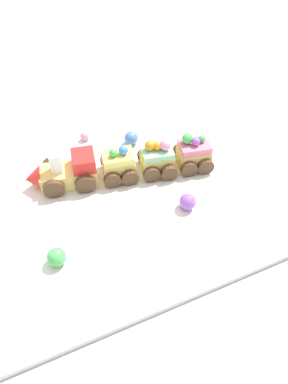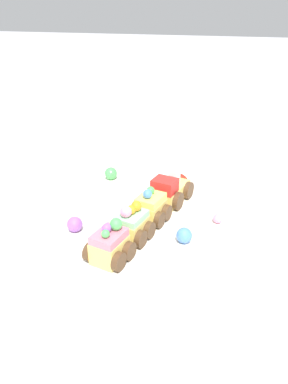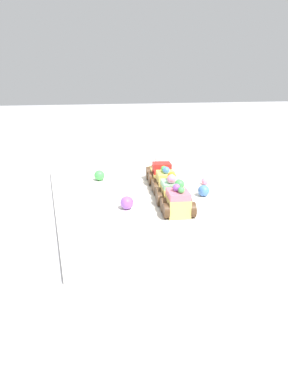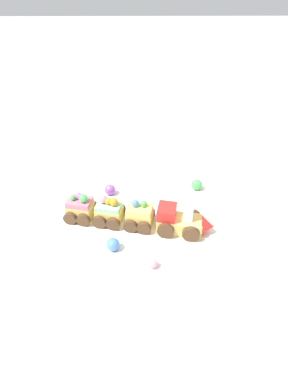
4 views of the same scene
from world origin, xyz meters
The scene contains 10 objects.
ground_plane centered at (0.00, 0.00, 0.00)m, with size 10.00×10.00×0.00m, color #B2B2B7.
display_board centered at (0.00, 0.00, 0.01)m, with size 0.64×0.47×0.01m, color white.
cake_train_locomotive centered at (0.09, -0.07, 0.04)m, with size 0.14×0.09×0.08m.
cake_car_lemon centered at (-0.01, -0.05, 0.04)m, with size 0.08×0.08×0.07m.
cake_car_mint centered at (-0.08, -0.03, 0.04)m, with size 0.08×0.08×0.07m.
cake_car_strawberry centered at (-0.16, -0.02, 0.04)m, with size 0.08×0.08×0.08m.
gumball_pink centered at (0.02, -0.18, 0.02)m, with size 0.02×0.02×0.02m, color pink.
gumball_green centered at (0.15, 0.10, 0.03)m, with size 0.03×0.03×0.03m, color #4CBC56.
gumball_blue centered at (-0.07, -0.13, 0.03)m, with size 0.03×0.03×0.03m, color #4C84E0.
gumball_purple centered at (-0.09, 0.08, 0.03)m, with size 0.03×0.03×0.03m, color #9956C6.
Camera 2 is at (-0.64, -0.23, 0.41)m, focal length 35.00 mm.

